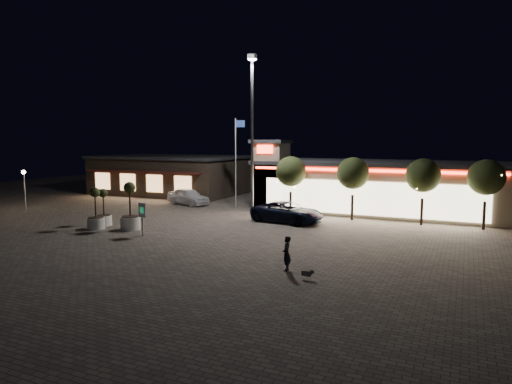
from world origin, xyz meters
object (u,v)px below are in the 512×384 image
at_px(white_sedan, 188,196).
at_px(planter_mid, 96,216).
at_px(pickup_truck, 287,212).
at_px(valet_sign, 142,213).
at_px(pedestrian, 287,253).
at_px(planter_left, 104,214).

bearing_deg(white_sedan, planter_mid, -159.01).
distance_m(pickup_truck, planter_mid, 13.51).
height_order(pickup_truck, valet_sign, valet_sign).
bearing_deg(pedestrian, valet_sign, -121.48).
bearing_deg(planter_mid, valet_sign, -6.69).
relative_size(planter_left, planter_mid, 0.92).
xyz_separation_m(pedestrian, valet_sign, (-11.06, 3.36, 0.67)).
xyz_separation_m(pickup_truck, white_sedan, (-11.78, 4.74, 0.03)).
bearing_deg(planter_left, pickup_truck, 30.08).
bearing_deg(white_sedan, pedestrian, -118.23).
xyz_separation_m(planter_left, planter_mid, (0.50, -1.30, 0.07)).
relative_size(planter_left, valet_sign, 1.24).
height_order(planter_left, valet_sign, planter_left).
bearing_deg(planter_left, white_sedan, 91.69).
relative_size(pickup_truck, planter_left, 2.08).
relative_size(pedestrian, planter_left, 0.62).
bearing_deg(planter_left, planter_mid, -69.01).
height_order(white_sedan, planter_mid, planter_mid).
xyz_separation_m(planter_left, valet_sign, (4.89, -1.81, 0.67)).
bearing_deg(white_sedan, valet_sign, -141.16).
distance_m(planter_left, planter_mid, 1.39).
bearing_deg(white_sedan, planter_left, -161.08).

